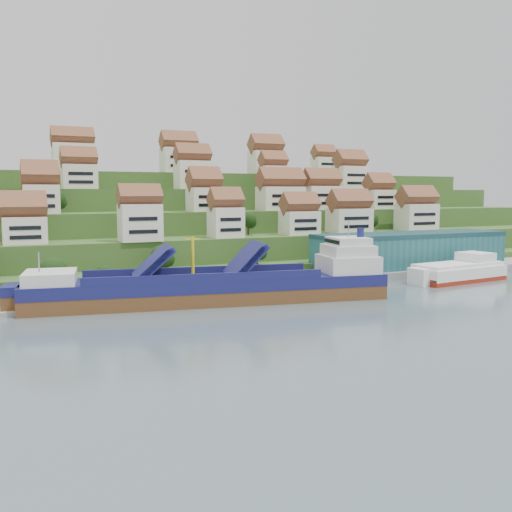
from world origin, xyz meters
name	(u,v)px	position (x,y,z in m)	size (l,w,h in m)	color
ground	(279,297)	(0.00, 0.00, 0.00)	(300.00, 300.00, 0.00)	slate
quay	(320,278)	(20.00, 15.00, 1.10)	(180.00, 14.00, 2.20)	gray
pebble_beach	(3,306)	(-58.00, 12.00, 0.50)	(45.00, 20.00, 1.00)	gray
hillside	(159,226)	(0.00, 103.55, 10.66)	(260.00, 128.00, 31.00)	#2D4C1E
hillside_village	(200,190)	(2.33, 61.12, 24.62)	(160.00, 64.86, 29.43)	white
hillside_trees	(166,222)	(-14.43, 42.44, 15.57)	(126.42, 62.65, 30.30)	#1A3712
warehouse	(410,250)	(52.00, 17.00, 7.20)	(60.00, 15.00, 10.00)	#256165
flagpole	(324,259)	(18.11, 10.00, 6.88)	(1.28, 0.16, 8.00)	gray
cargo_ship	(221,287)	(-14.48, -0.72, 3.29)	(78.86, 25.27, 17.29)	brown
second_ship	(459,272)	(55.37, 0.67, 2.44)	(28.81, 13.29, 8.08)	maroon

